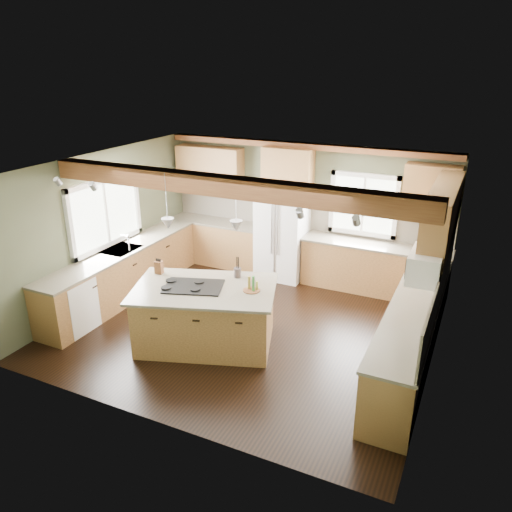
% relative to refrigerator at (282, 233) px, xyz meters
% --- Properties ---
extents(floor, '(5.60, 5.60, 0.00)m').
position_rel_refrigerator_xyz_m(floor, '(0.30, -2.12, -0.90)').
color(floor, black).
rests_on(floor, ground).
extents(ceiling, '(5.60, 5.60, 0.00)m').
position_rel_refrigerator_xyz_m(ceiling, '(0.30, -2.12, 1.70)').
color(ceiling, silver).
rests_on(ceiling, wall_back).
extents(wall_back, '(5.60, 0.00, 5.60)m').
position_rel_refrigerator_xyz_m(wall_back, '(0.30, 0.38, 0.40)').
color(wall_back, '#474D36').
rests_on(wall_back, ground).
extents(wall_left, '(0.00, 5.00, 5.00)m').
position_rel_refrigerator_xyz_m(wall_left, '(-2.50, -2.12, 0.40)').
color(wall_left, '#474D36').
rests_on(wall_left, ground).
extents(wall_right, '(0.00, 5.00, 5.00)m').
position_rel_refrigerator_xyz_m(wall_right, '(3.10, -2.12, 0.40)').
color(wall_right, '#474D36').
rests_on(wall_right, ground).
extents(ceiling_beam, '(5.55, 0.26, 0.26)m').
position_rel_refrigerator_xyz_m(ceiling_beam, '(0.30, -2.81, 1.57)').
color(ceiling_beam, '#5D2E1A').
rests_on(ceiling_beam, ceiling).
extents(soffit_trim, '(5.55, 0.20, 0.10)m').
position_rel_refrigerator_xyz_m(soffit_trim, '(0.30, 0.28, 1.64)').
color(soffit_trim, '#5D2E1A').
rests_on(soffit_trim, ceiling).
extents(backsplash_back, '(5.58, 0.03, 0.58)m').
position_rel_refrigerator_xyz_m(backsplash_back, '(0.30, 0.36, 0.31)').
color(backsplash_back, brown).
rests_on(backsplash_back, wall_back).
extents(backsplash_right, '(0.03, 3.70, 0.58)m').
position_rel_refrigerator_xyz_m(backsplash_right, '(3.08, -2.07, 0.31)').
color(backsplash_right, brown).
rests_on(backsplash_right, wall_right).
extents(base_cab_back_left, '(2.02, 0.60, 0.88)m').
position_rel_refrigerator_xyz_m(base_cab_back_left, '(-1.49, 0.08, -0.46)').
color(base_cab_back_left, brown).
rests_on(base_cab_back_left, floor).
extents(counter_back_left, '(2.06, 0.64, 0.04)m').
position_rel_refrigerator_xyz_m(counter_back_left, '(-1.49, 0.08, 0.00)').
color(counter_back_left, brown).
rests_on(counter_back_left, base_cab_back_left).
extents(base_cab_back_right, '(2.62, 0.60, 0.88)m').
position_rel_refrigerator_xyz_m(base_cab_back_right, '(1.79, 0.08, -0.46)').
color(base_cab_back_right, brown).
rests_on(base_cab_back_right, floor).
extents(counter_back_right, '(2.66, 0.64, 0.04)m').
position_rel_refrigerator_xyz_m(counter_back_right, '(1.79, 0.08, 0.00)').
color(counter_back_right, brown).
rests_on(counter_back_right, base_cab_back_right).
extents(base_cab_left, '(0.60, 3.70, 0.88)m').
position_rel_refrigerator_xyz_m(base_cab_left, '(-2.20, -2.07, -0.46)').
color(base_cab_left, brown).
rests_on(base_cab_left, floor).
extents(counter_left, '(0.64, 3.74, 0.04)m').
position_rel_refrigerator_xyz_m(counter_left, '(-2.20, -2.07, 0.00)').
color(counter_left, brown).
rests_on(counter_left, base_cab_left).
extents(base_cab_right, '(0.60, 3.70, 0.88)m').
position_rel_refrigerator_xyz_m(base_cab_right, '(2.80, -2.07, -0.46)').
color(base_cab_right, brown).
rests_on(base_cab_right, floor).
extents(counter_right, '(0.64, 3.74, 0.04)m').
position_rel_refrigerator_xyz_m(counter_right, '(2.80, -2.07, 0.00)').
color(counter_right, brown).
rests_on(counter_right, base_cab_right).
extents(upper_cab_back_left, '(1.40, 0.35, 0.90)m').
position_rel_refrigerator_xyz_m(upper_cab_back_left, '(-1.69, 0.21, 1.05)').
color(upper_cab_back_left, brown).
rests_on(upper_cab_back_left, wall_back).
extents(upper_cab_over_fridge, '(0.96, 0.35, 0.70)m').
position_rel_refrigerator_xyz_m(upper_cab_over_fridge, '(-0.00, 0.21, 1.25)').
color(upper_cab_over_fridge, brown).
rests_on(upper_cab_over_fridge, wall_back).
extents(upper_cab_right, '(0.35, 2.20, 0.90)m').
position_rel_refrigerator_xyz_m(upper_cab_right, '(2.92, -1.22, 1.05)').
color(upper_cab_right, brown).
rests_on(upper_cab_right, wall_right).
extents(upper_cab_back_corner, '(0.90, 0.35, 0.90)m').
position_rel_refrigerator_xyz_m(upper_cab_back_corner, '(2.60, 0.21, 1.05)').
color(upper_cab_back_corner, brown).
rests_on(upper_cab_back_corner, wall_back).
extents(window_left, '(0.04, 1.60, 1.05)m').
position_rel_refrigerator_xyz_m(window_left, '(-2.48, -2.07, 0.65)').
color(window_left, white).
rests_on(window_left, wall_left).
extents(window_back, '(1.10, 0.04, 1.00)m').
position_rel_refrigerator_xyz_m(window_back, '(1.45, 0.36, 0.65)').
color(window_back, white).
rests_on(window_back, wall_back).
extents(sink, '(0.50, 0.65, 0.03)m').
position_rel_refrigerator_xyz_m(sink, '(-2.20, -2.07, 0.01)').
color(sink, '#262628').
rests_on(sink, counter_left).
extents(faucet, '(0.02, 0.02, 0.28)m').
position_rel_refrigerator_xyz_m(faucet, '(-2.02, -2.07, 0.15)').
color(faucet, '#B2B2B7').
rests_on(faucet, sink).
extents(dishwasher, '(0.60, 0.60, 0.84)m').
position_rel_refrigerator_xyz_m(dishwasher, '(-2.19, -3.37, -0.47)').
color(dishwasher, white).
rests_on(dishwasher, floor).
extents(oven, '(0.60, 0.72, 0.84)m').
position_rel_refrigerator_xyz_m(oven, '(2.79, -3.37, -0.47)').
color(oven, white).
rests_on(oven, floor).
extents(microwave, '(0.40, 0.70, 0.38)m').
position_rel_refrigerator_xyz_m(microwave, '(2.88, -2.17, 0.65)').
color(microwave, white).
rests_on(microwave, wall_right).
extents(pendant_left, '(0.18, 0.18, 0.16)m').
position_rel_refrigerator_xyz_m(pendant_left, '(-0.53, -2.97, 0.98)').
color(pendant_left, '#B2B2B7').
rests_on(pendant_left, ceiling).
extents(pendant_right, '(0.18, 0.18, 0.16)m').
position_rel_refrigerator_xyz_m(pendant_right, '(0.39, -2.66, 0.98)').
color(pendant_right, '#B2B2B7').
rests_on(pendant_right, ceiling).
extents(refrigerator, '(0.90, 0.74, 1.80)m').
position_rel_refrigerator_xyz_m(refrigerator, '(0.00, 0.00, 0.00)').
color(refrigerator, white).
rests_on(refrigerator, floor).
extents(island, '(2.21, 1.74, 0.88)m').
position_rel_refrigerator_xyz_m(island, '(-0.07, -2.81, -0.46)').
color(island, olive).
rests_on(island, floor).
extents(island_top, '(2.38, 1.91, 0.04)m').
position_rel_refrigerator_xyz_m(island_top, '(-0.07, -2.81, 0.00)').
color(island_top, brown).
rests_on(island_top, island).
extents(cooktop, '(0.97, 0.80, 0.02)m').
position_rel_refrigerator_xyz_m(cooktop, '(-0.22, -2.87, 0.03)').
color(cooktop, black).
rests_on(cooktop, island_top).
extents(knife_block, '(0.13, 0.10, 0.20)m').
position_rel_refrigerator_xyz_m(knife_block, '(-0.97, -2.66, 0.12)').
color(knife_block, brown).
rests_on(knife_block, island_top).
extents(utensil_crock, '(0.12, 0.12, 0.15)m').
position_rel_refrigerator_xyz_m(utensil_crock, '(0.20, -2.27, 0.09)').
color(utensil_crock, '#453E37').
rests_on(utensil_crock, island_top).
extents(bottle_tray, '(0.32, 0.32, 0.23)m').
position_rel_refrigerator_xyz_m(bottle_tray, '(0.60, -2.62, 0.13)').
color(bottle_tray, '#5C311B').
rests_on(bottle_tray, island_top).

